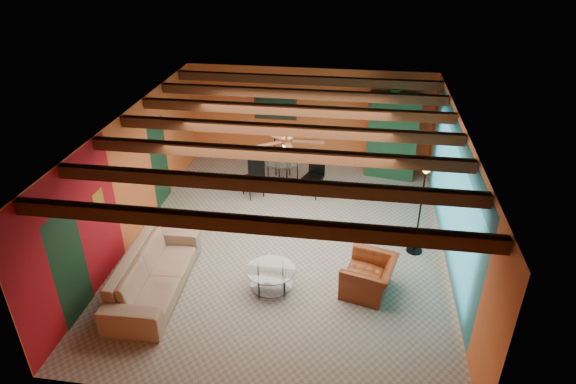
% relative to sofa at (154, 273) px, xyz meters
% --- Properties ---
extents(room, '(6.52, 8.01, 2.71)m').
position_rel_sofa_xyz_m(room, '(2.16, 1.92, 1.98)').
color(room, gray).
rests_on(room, ground).
extents(sofa, '(1.12, 2.66, 0.76)m').
position_rel_sofa_xyz_m(sofa, '(0.00, 0.00, 0.00)').
color(sofa, '#94755F').
rests_on(sofa, ground).
extents(armchair, '(1.10, 1.19, 0.65)m').
position_rel_sofa_xyz_m(armchair, '(3.87, 0.56, -0.06)').
color(armchair, '#652912').
rests_on(armchair, ground).
extents(coffee_table, '(1.10, 1.10, 0.47)m').
position_rel_sofa_xyz_m(coffee_table, '(2.10, 0.33, -0.15)').
color(coffee_table, white).
rests_on(coffee_table, ground).
extents(dining_table, '(2.81, 2.81, 1.13)m').
position_rel_sofa_xyz_m(dining_table, '(1.69, 4.31, 0.18)').
color(dining_table, silver).
rests_on(dining_table, ground).
extents(armoire, '(1.31, 0.81, 2.14)m').
position_rel_sofa_xyz_m(armoire, '(4.36, 5.51, 0.69)').
color(armoire, maroon).
rests_on(armoire, ground).
extents(floor_lamp, '(0.48, 0.48, 2.00)m').
position_rel_sofa_xyz_m(floor_lamp, '(4.81, 1.95, 0.62)').
color(floor_lamp, black).
rests_on(floor_lamp, ground).
extents(ceiling_fan, '(1.50, 1.50, 0.44)m').
position_rel_sofa_xyz_m(ceiling_fan, '(2.16, 1.81, 1.98)').
color(ceiling_fan, '#472614').
rests_on(ceiling_fan, ceiling).
extents(painting, '(1.05, 0.03, 0.65)m').
position_rel_sofa_xyz_m(painting, '(1.26, 5.77, 1.27)').
color(painting, black).
rests_on(painting, wall_back).
extents(potted_plant, '(0.53, 0.49, 0.49)m').
position_rel_sofa_xyz_m(potted_plant, '(4.36, 5.51, 2.01)').
color(potted_plant, '#26661E').
rests_on(potted_plant, armoire).
extents(vase, '(0.20, 0.20, 0.18)m').
position_rel_sofa_xyz_m(vase, '(1.69, 4.31, 0.84)').
color(vase, orange).
rests_on(vase, dining_table).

